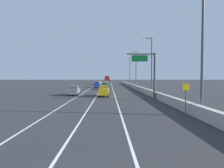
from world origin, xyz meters
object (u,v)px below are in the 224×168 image
Objects in this scene: car_gray_0 at (74,90)px; box_truck at (107,81)px; car_yellow_1 at (104,91)px; speed_advisory_sign at (186,97)px; lamp_post_right_near at (200,45)px; lamp_post_right_second at (151,62)px; car_white_2 at (99,83)px; lamp_post_right_fourth at (129,70)px; car_silver_3 at (107,84)px; overhead_sign_gantry at (150,70)px; car_green_4 at (105,86)px; lamp_post_right_third at (135,67)px; car_blue_5 at (97,85)px.

box_truck reaches higher than car_gray_0.
speed_advisory_sign is at bearing -65.05° from car_yellow_1.
lamp_post_right_near is at bearing 10.50° from speed_advisory_sign.
lamp_post_right_second is 39.46m from car_white_2.
lamp_post_right_second is 2.51× the size of car_gray_0.
lamp_post_right_fourth is at bearing 89.83° from lamp_post_right_second.
car_gray_0 is 35.54m from car_silver_3.
car_silver_3 is (5.97, 35.04, 0.07)m from car_gray_0.
box_truck is at bearing 83.14° from car_gray_0.
car_gray_0 is (-13.54, 6.56, -3.77)m from overhead_sign_gantry.
car_green_4 is at bearing -90.55° from car_silver_3.
lamp_post_right_near and lamp_post_right_third have the same top height.
speed_advisory_sign is at bearing -79.12° from car_white_2.
box_truck reaches higher than car_white_2.
car_gray_0 is 50.03m from box_truck.
car_yellow_1 reaches higher than car_green_4.
car_yellow_1 is at bearing -102.50° from lamp_post_right_fourth.
speed_advisory_sign is 36.96m from car_green_4.
car_gray_0 is (-15.23, -21.22, -5.66)m from lamp_post_right_third.
lamp_post_right_second is 1.47× the size of box_truck.
car_blue_5 reaches higher than car_gray_0.
lamp_post_right_near reaches higher than car_blue_5.
overhead_sign_gantry is 42.44m from car_silver_3.
lamp_post_right_fourth reaches higher than speed_advisory_sign.
overhead_sign_gantry is 2.50× the size of speed_advisory_sign.
overhead_sign_gantry is 1.79× the size of car_blue_5.
speed_advisory_sign is 0.66× the size of car_yellow_1.
lamp_post_right_near is 40.14m from lamp_post_right_third.
lamp_post_right_third is 2.51× the size of car_gray_0.
car_blue_5 is at bearing 108.85° from overhead_sign_gantry.
car_green_4 is at bearing 90.44° from car_yellow_1.
box_truck reaches higher than car_silver_3.
lamp_post_right_second is 35.62m from car_silver_3.
lamp_post_right_second is at bearing -74.46° from car_silver_3.
car_yellow_1 is at bearing -111.91° from lamp_post_right_third.
car_blue_5 is at bearing 165.10° from lamp_post_right_third.
overhead_sign_gantry is at bearing -79.69° from car_silver_3.
lamp_post_right_third is at bearing 68.09° from car_yellow_1.
lamp_post_right_near is 55.05m from car_silver_3.
car_gray_0 is (-15.39, -1.15, -5.66)m from lamp_post_right_second.
car_blue_5 is at bearing 83.15° from car_gray_0.
car_silver_3 is at bearing 89.95° from car_yellow_1.
car_blue_5 is (-2.85, 7.63, -0.01)m from car_green_4.
lamp_post_right_near is (1.35, 0.25, 4.85)m from speed_advisory_sign.
lamp_post_right_near is at bearing -90.17° from lamp_post_right_fourth.
box_truck is (0.18, 32.81, 0.86)m from car_green_4.
speed_advisory_sign is 0.64× the size of car_silver_3.
lamp_post_right_near is 20.24m from car_yellow_1.
car_white_2 is (-12.37, 57.09, -5.67)m from lamp_post_right_near.
lamp_post_right_third is at bearing 54.33° from car_gray_0.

